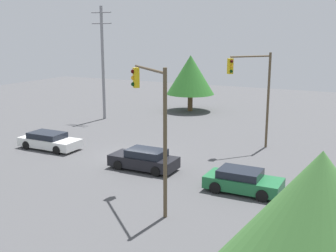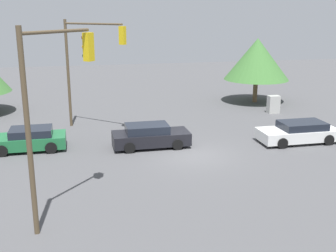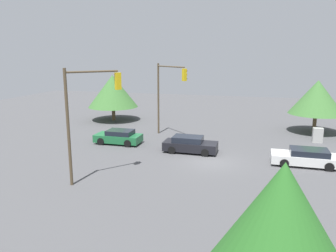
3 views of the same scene
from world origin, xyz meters
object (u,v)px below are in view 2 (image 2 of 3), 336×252
sedan_dark (150,136)px  sedan_green (29,139)px  electrical_cabinet (273,104)px  traffic_signal_cross (53,92)px  sedan_white (299,132)px  traffic_signal_main (88,55)px

sedan_dark → sedan_green: bearing=-97.8°
sedan_dark → sedan_green: size_ratio=1.06×
electrical_cabinet → traffic_signal_cross: bearing=42.1°
sedan_white → sedan_green: bearing=83.0°
sedan_white → electrical_cabinet: (-1.82, -6.99, 0.06)m
sedan_dark → traffic_signal_cross: size_ratio=0.61×
traffic_signal_cross → traffic_signal_main: bearing=33.1°
sedan_dark → electrical_cabinet: (-10.40, -6.01, 0.03)m
sedan_white → traffic_signal_main: 13.48m
sedan_white → electrical_cabinet: 7.22m
sedan_dark → sedan_green: 6.64m
sedan_green → traffic_signal_main: bearing=-45.0°
sedan_dark → traffic_signal_cross: bearing=-31.5°
traffic_signal_main → electrical_cabinet: 14.15m
sedan_white → traffic_signal_cross: 15.37m
sedan_green → electrical_cabinet: electrical_cabinet is taller
traffic_signal_cross → sedan_white: bearing=-22.7°
sedan_dark → electrical_cabinet: size_ratio=3.24×
sedan_green → electrical_cabinet: (-16.98, -5.11, 0.05)m
traffic_signal_main → sedan_green: bearing=-92.6°
sedan_green → traffic_signal_main: size_ratio=0.59×
sedan_green → electrical_cabinet: bearing=-73.2°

